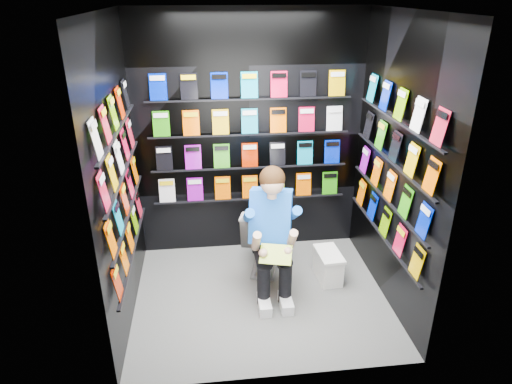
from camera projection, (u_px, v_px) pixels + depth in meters
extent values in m
plane|color=#5E5F5C|center=(261.00, 297.00, 4.44)|extent=(2.40, 2.40, 0.00)
plane|color=white|center=(262.00, 10.00, 3.37)|extent=(2.40, 2.40, 0.00)
cube|color=black|center=(249.00, 138.00, 4.81)|extent=(2.40, 0.04, 2.60)
cube|color=black|center=(281.00, 229.00, 3.00)|extent=(2.40, 0.04, 2.60)
cube|color=black|center=(118.00, 179.00, 3.78)|extent=(0.04, 2.00, 2.60)
cube|color=black|center=(396.00, 167.00, 4.03)|extent=(0.04, 2.00, 2.60)
imported|color=white|center=(265.00, 235.00, 4.81)|extent=(0.60, 0.83, 0.73)
cube|color=white|center=(328.00, 267.00, 4.66)|extent=(0.23, 0.39, 0.28)
cube|color=white|center=(329.00, 254.00, 4.60)|extent=(0.25, 0.41, 0.03)
cube|color=green|center=(276.00, 254.00, 4.06)|extent=(0.32, 0.23, 0.12)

